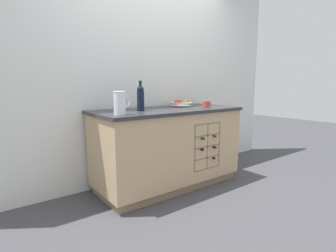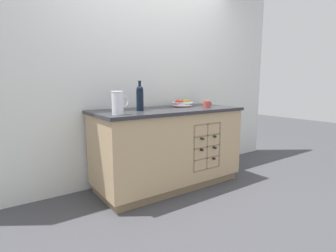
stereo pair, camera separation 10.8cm
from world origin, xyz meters
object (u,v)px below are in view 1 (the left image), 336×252
at_px(standing_wine_bottle, 141,97).
at_px(ceramic_mug, 206,104).
at_px(white_pitcher, 120,103).
at_px(fruit_bowl, 181,103).

bearing_deg(standing_wine_bottle, ceramic_mug, -7.78).
height_order(white_pitcher, ceramic_mug, white_pitcher).
xyz_separation_m(ceramic_mug, standing_wine_bottle, (-0.85, 0.12, 0.10)).
distance_m(fruit_bowl, white_pitcher, 1.09).
bearing_deg(white_pitcher, ceramic_mug, 3.62).
bearing_deg(fruit_bowl, white_pitcher, -160.90).
relative_size(fruit_bowl, standing_wine_bottle, 0.91).
bearing_deg(standing_wine_bottle, white_pitcher, -150.36).
bearing_deg(white_pitcher, fruit_bowl, 19.10).
bearing_deg(standing_wine_bottle, fruit_bowl, 13.44).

